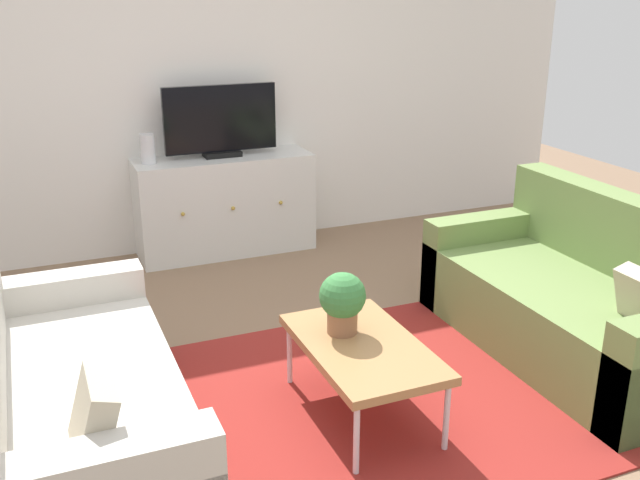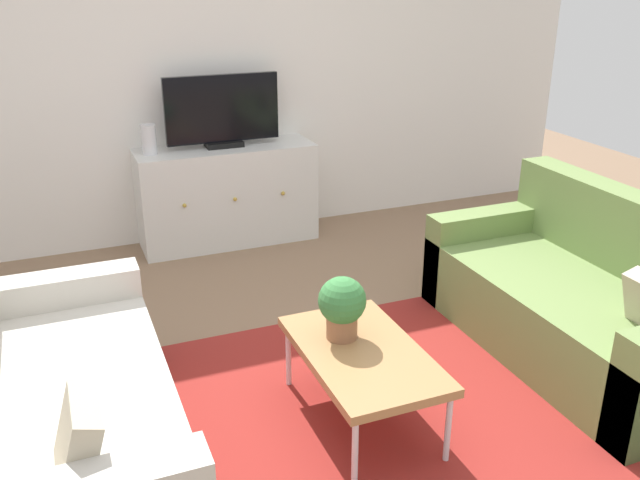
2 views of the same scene
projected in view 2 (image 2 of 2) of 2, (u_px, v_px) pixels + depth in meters
The scene contains 10 objects.
ground_plane at pixel (345, 392), 3.56m from camera, with size 10.00×10.00×0.00m, color #84664C.
wall_back at pixel (212, 64), 5.25m from camera, with size 6.40×0.12×2.70m, color white.
area_rug at pixel (358, 407), 3.43m from camera, with size 2.50×1.90×0.01m, color maroon.
couch_left_side at pixel (41, 422), 2.86m from camera, with size 0.89×1.78×0.89m.
couch_right_side at pixel (587, 303), 3.86m from camera, with size 0.89×1.78×0.89m.
coffee_table at pixel (362, 356), 3.21m from camera, with size 0.53×0.90×0.40m.
potted_plant at pixel (342, 305), 3.24m from camera, with size 0.23×0.23×0.31m.
tv_console at pixel (227, 195), 5.37m from camera, with size 1.36×0.47×0.77m.
flat_screen_tv at pixel (222, 112), 5.14m from camera, with size 0.86×0.16×0.54m.
glass_vase at pixel (149, 140), 4.99m from camera, with size 0.11×0.11×0.22m, color silver.
Camera 2 is at (-1.25, -2.74, 2.07)m, focal length 38.54 mm.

